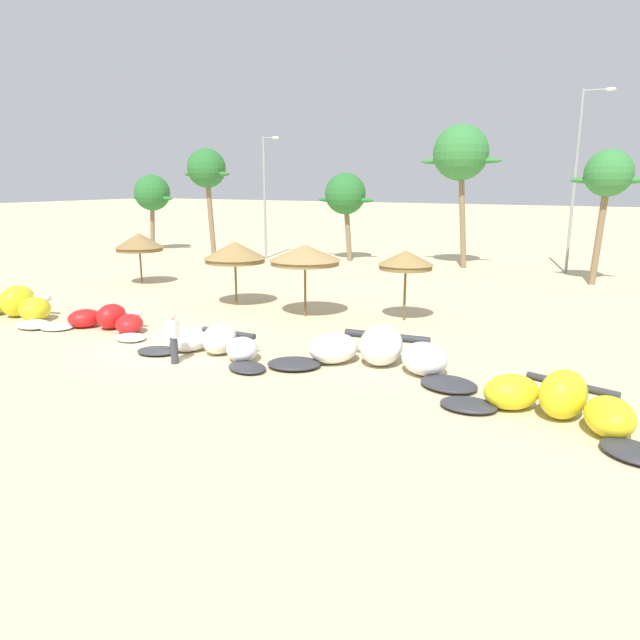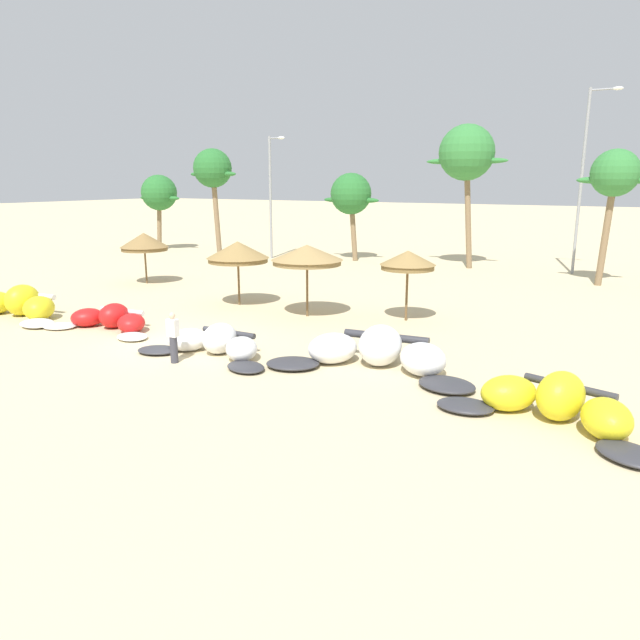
% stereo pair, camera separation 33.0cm
% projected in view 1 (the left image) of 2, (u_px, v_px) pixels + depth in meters
% --- Properties ---
extents(ground_plane, '(260.00, 260.00, 0.00)m').
position_uv_depth(ground_plane, '(173.00, 344.00, 20.57)').
color(ground_plane, beige).
extents(kite_far_left, '(6.13, 3.13, 1.32)m').
position_uv_depth(kite_far_left, '(12.00, 306.00, 24.35)').
color(kite_far_left, white).
rests_on(kite_far_left, ground).
extents(kite_left, '(5.18, 2.55, 0.96)m').
position_uv_depth(kite_left, '(107.00, 321.00, 22.40)').
color(kite_left, white).
rests_on(kite_left, ground).
extents(kite_left_of_center, '(5.25, 2.40, 1.02)m').
position_uv_depth(kite_left_of_center, '(215.00, 344.00, 19.10)').
color(kite_left_of_center, '#333338').
rests_on(kite_left_of_center, ground).
extents(kite_center, '(6.67, 3.39, 1.27)m').
position_uv_depth(kite_center, '(378.00, 353.00, 17.85)').
color(kite_center, '#333338').
rests_on(kite_center, ground).
extents(kite_right_of_center, '(5.33, 3.20, 1.19)m').
position_uv_depth(kite_right_of_center, '(558.00, 403.00, 13.88)').
color(kite_right_of_center, '#333338').
rests_on(kite_right_of_center, ground).
extents(beach_umbrella_near_van, '(2.61, 2.61, 2.80)m').
position_uv_depth(beach_umbrella_near_van, '(139.00, 242.00, 32.02)').
color(beach_umbrella_near_van, brown).
rests_on(beach_umbrella_near_van, ground).
extents(beach_umbrella_middle, '(2.83, 2.83, 2.92)m').
position_uv_depth(beach_umbrella_middle, '(235.00, 252.00, 26.43)').
color(beach_umbrella_middle, brown).
rests_on(beach_umbrella_middle, ground).
extents(beach_umbrella_near_palms, '(2.99, 2.99, 3.02)m').
position_uv_depth(beach_umbrella_near_palms, '(305.00, 255.00, 24.20)').
color(beach_umbrella_near_palms, brown).
rests_on(beach_umbrella_near_palms, ground).
extents(beach_umbrella_outermost, '(2.24, 2.24, 2.87)m').
position_uv_depth(beach_umbrella_outermost, '(406.00, 260.00, 23.52)').
color(beach_umbrella_outermost, brown).
rests_on(beach_umbrella_outermost, ground).
extents(person_by_umbrellas, '(0.36, 0.24, 1.62)m').
position_uv_depth(person_by_umbrellas, '(174.00, 338.00, 18.20)').
color(person_by_umbrellas, '#383842').
rests_on(person_by_umbrellas, ground).
extents(palm_leftmost, '(4.26, 2.84, 6.06)m').
position_uv_depth(palm_leftmost, '(152.00, 194.00, 47.11)').
color(palm_leftmost, '#7F6647').
rests_on(palm_leftmost, ground).
extents(palm_left, '(4.06, 2.71, 7.80)m').
position_uv_depth(palm_left, '(207.00, 170.00, 41.15)').
color(palm_left, '#7F6647').
rests_on(palm_left, ground).
extents(palm_left_of_gap, '(4.31, 2.88, 6.13)m').
position_uv_depth(palm_left_of_gap, '(345.00, 195.00, 41.16)').
color(palm_left_of_gap, '#7F6647').
rests_on(palm_left_of_gap, ground).
extents(palm_center_left, '(5.25, 3.50, 9.07)m').
position_uv_depth(palm_center_left, '(461.00, 154.00, 37.19)').
color(palm_center_left, '#7F6647').
rests_on(palm_center_left, ground).
extents(palm_center_right, '(3.71, 2.47, 7.22)m').
position_uv_depth(palm_center_right, '(608.00, 176.00, 30.91)').
color(palm_center_right, '#7F6647').
rests_on(palm_center_right, ground).
extents(lamppost_west, '(1.37, 0.24, 8.65)m').
position_uv_depth(lamppost_west, '(266.00, 192.00, 42.23)').
color(lamppost_west, gray).
rests_on(lamppost_west, ground).
extents(lamppost_west_center, '(1.80, 0.24, 10.80)m').
position_uv_depth(lamppost_west_center, '(577.00, 174.00, 34.97)').
color(lamppost_west_center, gray).
rests_on(lamppost_west_center, ground).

